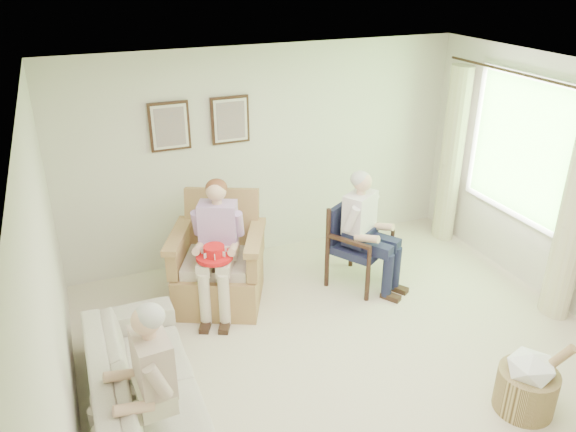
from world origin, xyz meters
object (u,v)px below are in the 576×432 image
object	(u,v)px
hatbox	(528,382)
wood_armchair	(357,240)
wicker_armchair	(218,270)
person_wicker	(220,238)
person_dark	(365,224)
red_hat	(214,254)
person_sofa	(150,378)
sofa	(146,385)

from	to	relation	value
hatbox	wood_armchair	bearing A→B (deg)	97.41
wicker_armchair	wood_armchair	bearing A→B (deg)	18.67
wood_armchair	wicker_armchair	bearing A→B (deg)	141.25
person_wicker	person_dark	distance (m)	1.62
person_wicker	red_hat	distance (m)	0.22
person_dark	person_sofa	world-z (taller)	person_dark
person_wicker	wicker_armchair	bearing A→B (deg)	115.16
sofa	person_dark	distance (m)	2.90
wicker_armchair	red_hat	size ratio (longest dim) A/B	3.18
person_wicker	person_dark	xyz separation A→B (m)	(1.61, -0.19, -0.05)
sofa	person_sofa	distance (m)	0.60
wood_armchair	person_dark	bearing A→B (deg)	-122.26
person_dark	person_sofa	bearing A→B (deg)	178.03
sofa	person_sofa	bearing A→B (deg)	180.00
wicker_armchair	person_wicker	bearing A→B (deg)	-64.84
wicker_armchair	red_hat	world-z (taller)	wicker_armchair
person_wicker	hatbox	world-z (taller)	person_wicker
sofa	person_wicker	xyz separation A→B (m)	(1.03, 1.30, 0.53)
red_hat	wood_armchair	bearing A→B (deg)	4.89
person_sofa	red_hat	bearing A→B (deg)	145.31
wicker_armchair	red_hat	bearing A→B (deg)	-83.33
person_wicker	red_hat	world-z (taller)	person_wicker
wood_armchair	person_dark	distance (m)	0.31
person_sofa	sofa	bearing A→B (deg)	175.85
wicker_armchair	red_hat	xyz separation A→B (m)	(-0.11, -0.33, 0.39)
wood_armchair	person_dark	size ratio (longest dim) A/B	0.70
person_dark	sofa	bearing A→B (deg)	170.64
sofa	wood_armchair	bearing A→B (deg)	-64.25
sofa	hatbox	size ratio (longest dim) A/B	2.95
person_wicker	red_hat	xyz separation A→B (m)	(-0.11, -0.17, -0.08)
sofa	hatbox	world-z (taller)	hatbox
person_dark	red_hat	bearing A→B (deg)	147.39
red_hat	sofa	bearing A→B (deg)	-129.13
wood_armchair	hatbox	distance (m)	2.44
sofa	hatbox	bearing A→B (deg)	-111.08
hatbox	red_hat	bearing A→B (deg)	131.98
person_wicker	wood_armchair	bearing A→B (deg)	24.18
wicker_armchair	person_wicker	xyz separation A→B (m)	(-0.00, -0.16, 0.47)
person_wicker	hatbox	bearing A→B (deg)	-26.54
sofa	person_sofa	xyz separation A→B (m)	(-0.00, -0.43, 0.42)
sofa	red_hat	size ratio (longest dim) A/B	5.73
hatbox	person_wicker	bearing A→B (deg)	128.31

